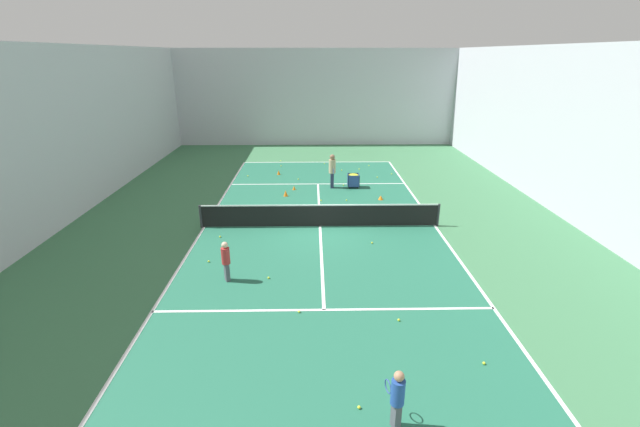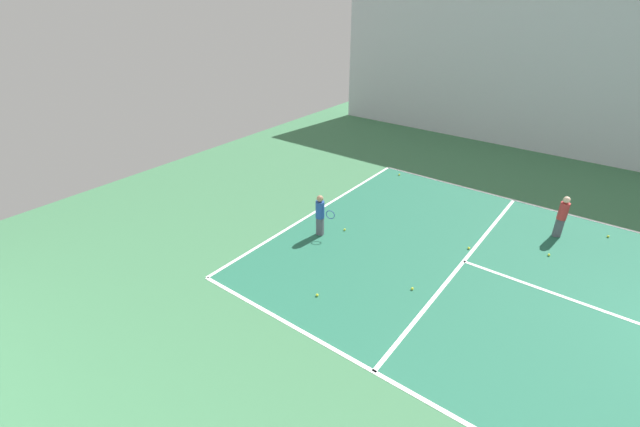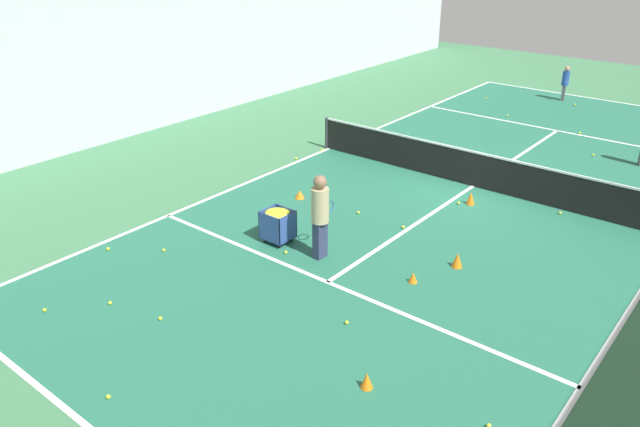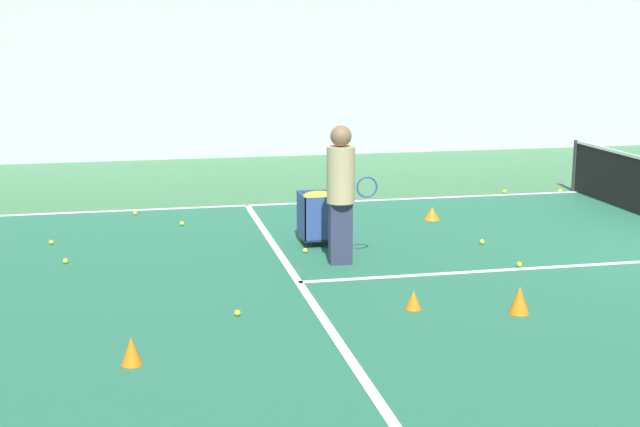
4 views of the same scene
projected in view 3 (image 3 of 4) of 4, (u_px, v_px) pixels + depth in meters
ground_plane at (473, 186)px, 16.44m from camera, size 38.18×38.18×0.00m
court_playing_area at (473, 186)px, 16.44m from camera, size 9.65×22.57×0.00m
line_baseline_near at (603, 100)px, 24.40m from camera, size 9.65×0.10×0.00m
line_sideline_right at (329, 148)px, 19.17m from camera, size 0.10×22.57×0.00m
line_service_near at (557, 131)px, 20.81m from camera, size 9.65×0.10×0.00m
line_service_far at (328, 282)px, 12.06m from camera, size 9.65×0.10×0.00m
line_centre_service at (473, 186)px, 16.44m from camera, size 0.10×12.41×0.00m
hall_enclosure_right at (193, 12)px, 20.99m from camera, size 0.15×34.48×7.17m
tennis_net at (475, 169)px, 16.22m from camera, size 9.95×0.10×0.97m
player_near_baseline at (565, 81)px, 24.06m from camera, size 0.34×0.59×1.33m
coach_at_net at (320, 212)px, 12.54m from camera, size 0.37×0.69×1.82m
ball_cart at (278, 219)px, 13.38m from camera, size 0.61×0.56×0.75m
training_cone_0 at (413, 277)px, 12.02m from camera, size 0.18×0.18×0.21m
training_cone_1 at (367, 380)px, 9.28m from camera, size 0.19×0.19×0.27m
training_cone_2 at (300, 194)px, 15.70m from camera, size 0.25×0.25×0.21m
training_cone_3 at (471, 198)px, 15.33m from camera, size 0.21×0.21×0.32m
training_cone_4 at (457, 260)px, 12.54m from camera, size 0.22×0.22×0.31m
tennis_ball_0 at (347, 322)px, 10.79m from camera, size 0.07×0.07×0.07m
tennis_ball_1 at (580, 133)px, 20.49m from camera, size 0.07×0.07×0.07m
tennis_ball_3 at (560, 213)px, 14.85m from camera, size 0.07×0.07×0.07m
tennis_ball_4 at (440, 152)px, 18.77m from camera, size 0.07×0.07×0.07m
tennis_ball_6 at (403, 227)px, 14.17m from camera, size 0.07×0.07×0.07m
tennis_ball_9 at (575, 104)px, 23.68m from camera, size 0.07×0.07×0.07m
tennis_ball_10 at (322, 150)px, 18.96m from camera, size 0.07×0.07×0.07m
tennis_ball_11 at (160, 318)px, 10.90m from camera, size 0.07×0.07×0.07m
tennis_ball_12 at (108, 397)px, 9.10m from camera, size 0.07×0.07×0.07m
tennis_ball_13 at (507, 115)px, 22.34m from camera, size 0.07×0.07×0.07m
tennis_ball_14 at (164, 250)px, 13.16m from camera, size 0.07×0.07×0.07m
tennis_ball_15 at (108, 249)px, 13.21m from camera, size 0.07×0.07×0.07m
tennis_ball_16 at (110, 303)px, 11.34m from camera, size 0.07×0.07×0.07m
tennis_ball_17 at (296, 158)px, 18.29m from camera, size 0.07×0.07×0.07m
tennis_ball_18 at (459, 203)px, 15.38m from camera, size 0.07×0.07×0.07m
tennis_ball_19 at (486, 98)px, 24.51m from camera, size 0.07×0.07×0.07m
tennis_ball_20 at (286, 252)px, 13.08m from camera, size 0.07×0.07×0.07m
tennis_ball_21 at (489, 426)px, 8.57m from camera, size 0.07×0.07×0.07m
tennis_ball_23 at (45, 310)px, 11.14m from camera, size 0.07×0.07×0.07m
tennis_ball_24 at (358, 212)px, 14.87m from camera, size 0.07×0.07×0.07m
tennis_ball_25 at (593, 155)px, 18.54m from camera, size 0.07×0.07×0.07m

